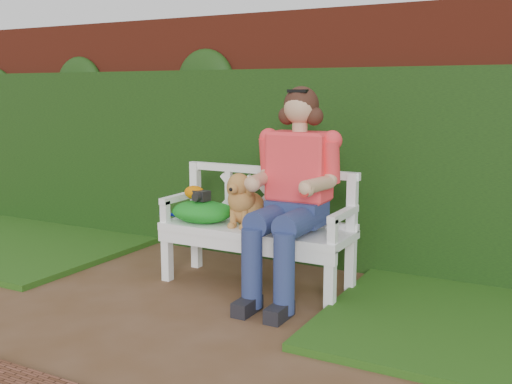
% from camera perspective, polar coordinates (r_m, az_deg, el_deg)
% --- Properties ---
extents(ground, '(60.00, 60.00, 0.00)m').
position_cam_1_polar(ground, '(4.28, -10.52, -11.29)').
color(ground, '#50331B').
extents(brick_wall, '(10.00, 0.30, 2.20)m').
position_cam_1_polar(brick_wall, '(5.62, 1.39, 5.40)').
color(brick_wall, maroon).
rests_on(brick_wall, ground).
extents(ivy_hedge, '(10.00, 0.18, 1.70)m').
position_cam_1_polar(ivy_hedge, '(5.45, 0.33, 2.63)').
color(ivy_hedge, '#1E4610').
rests_on(ivy_hedge, ground).
extents(grass_left, '(2.60, 2.00, 0.05)m').
position_cam_1_polar(grass_left, '(6.52, -22.13, -4.28)').
color(grass_left, '#153E0E').
rests_on(grass_left, ground).
extents(garden_bench, '(1.59, 0.62, 0.48)m').
position_cam_1_polar(garden_bench, '(4.69, 0.00, -6.15)').
color(garden_bench, white).
rests_on(garden_bench, ground).
extents(seated_woman, '(0.94, 1.08, 1.60)m').
position_cam_1_polar(seated_woman, '(4.40, 3.82, 0.22)').
color(seated_woman, '#E04C4B').
rests_on(seated_woman, ground).
extents(dog, '(0.37, 0.44, 0.43)m').
position_cam_1_polar(dog, '(4.62, -1.01, -0.61)').
color(dog, '#A15432').
rests_on(dog, garden_bench).
extents(tennis_racket, '(0.57, 0.27, 0.03)m').
position_cam_1_polar(tennis_racket, '(4.91, -5.75, -2.43)').
color(tennis_racket, white).
rests_on(tennis_racket, garden_bench).
extents(green_bag, '(0.54, 0.44, 0.17)m').
position_cam_1_polar(green_bag, '(4.80, -5.20, -1.82)').
color(green_bag, '#248627').
rests_on(green_bag, garden_bench).
extents(camera_item, '(0.14, 0.11, 0.08)m').
position_cam_1_polar(camera_item, '(4.77, -5.20, -0.35)').
color(camera_item, black).
rests_on(camera_item, green_bag).
extents(baseball_glove, '(0.20, 0.16, 0.11)m').
position_cam_1_polar(baseball_glove, '(4.84, -5.89, -0.04)').
color(baseball_glove, '#D26B02').
rests_on(baseball_glove, green_bag).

